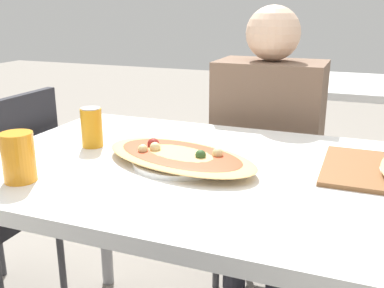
# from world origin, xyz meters

# --- Properties ---
(dining_table) EXTENTS (1.29, 0.87, 0.77)m
(dining_table) POSITION_xyz_m (0.00, 0.00, 0.69)
(dining_table) COLOR white
(dining_table) RESTS_ON ground_plane
(chair_far_seated) EXTENTS (0.40, 0.40, 0.90)m
(chair_far_seated) POSITION_xyz_m (0.04, 0.77, 0.50)
(chair_far_seated) COLOR black
(chair_far_seated) RESTS_ON ground_plane
(chair_side_left) EXTENTS (0.40, 0.40, 0.90)m
(chair_side_left) POSITION_xyz_m (-0.83, 0.08, 0.50)
(chair_side_left) COLOR black
(chair_side_left) RESTS_ON ground_plane
(person_seated) EXTENTS (0.42, 0.29, 1.20)m
(person_seated) POSITION_xyz_m (0.04, 0.65, 0.71)
(person_seated) COLOR #2D2D38
(person_seated) RESTS_ON ground_plane
(pizza_main) EXTENTS (0.54, 0.38, 0.06)m
(pizza_main) POSITION_xyz_m (-0.07, -0.01, 0.79)
(pizza_main) COLOR white
(pizza_main) RESTS_ON dining_table
(soda_can) EXTENTS (0.07, 0.07, 0.12)m
(soda_can) POSITION_xyz_m (-0.39, 0.04, 0.83)
(soda_can) COLOR orange
(soda_can) RESTS_ON dining_table
(drink_glass) EXTENTS (0.08, 0.08, 0.13)m
(drink_glass) POSITION_xyz_m (-0.40, -0.28, 0.83)
(drink_glass) COLOR orange
(drink_glass) RESTS_ON dining_table
(background_table) EXTENTS (1.10, 0.80, 0.89)m
(background_table) POSITION_xyz_m (0.10, 1.66, 0.71)
(background_table) COLOR white
(background_table) RESTS_ON ground_plane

